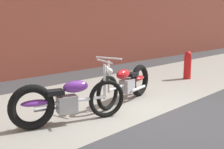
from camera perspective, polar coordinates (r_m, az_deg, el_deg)
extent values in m
plane|color=#38383A|center=(5.16, 9.20, -8.42)|extent=(80.00, 80.00, 0.00)
cube|color=gray|center=(6.27, -4.08, -4.90)|extent=(36.00, 3.50, 0.01)
torus|color=black|center=(4.95, -1.11, -4.97)|extent=(0.67, 0.30, 0.68)
torus|color=black|center=(4.55, -16.08, -6.45)|extent=(0.73, 0.36, 0.73)
cylinder|color=silver|center=(4.70, -8.27, -5.40)|extent=(1.19, 0.45, 0.06)
cube|color=#99999E|center=(4.69, -9.19, -5.98)|extent=(0.37, 0.31, 0.28)
ellipsoid|color=#6B2D93|center=(4.67, -7.42, -2.46)|extent=(0.48, 0.32, 0.20)
ellipsoid|color=#6B2D93|center=(4.54, -15.49, -5.66)|extent=(0.47, 0.31, 0.10)
cube|color=black|center=(4.58, -11.65, -3.61)|extent=(0.33, 0.28, 0.08)
cylinder|color=silver|center=(4.86, -1.54, -1.50)|extent=(0.06, 0.06, 0.62)
cylinder|color=silver|center=(4.80, -1.56, 2.71)|extent=(0.22, 0.56, 0.03)
sphere|color=white|center=(4.87, -0.49, 0.68)|extent=(0.11, 0.11, 0.11)
cylinder|color=silver|center=(4.79, -12.47, -6.75)|extent=(0.54, 0.24, 0.06)
torus|color=black|center=(5.36, -0.90, -3.79)|extent=(0.68, 0.20, 0.68)
torus|color=black|center=(6.44, 5.66, -1.20)|extent=(0.74, 0.26, 0.73)
cylinder|color=silver|center=(5.88, 2.69, -2.11)|extent=(1.23, 0.28, 0.06)
cube|color=#99999E|center=(5.96, 3.08, -2.35)|extent=(0.35, 0.27, 0.28)
ellipsoid|color=red|center=(5.77, 2.30, 0.07)|extent=(0.47, 0.27, 0.20)
ellipsoid|color=red|center=(6.38, 5.46, -0.74)|extent=(0.47, 0.26, 0.10)
cube|color=black|center=(6.08, 4.06, 0.02)|extent=(0.31, 0.25, 0.08)
cylinder|color=silver|center=(5.32, -0.67, -0.46)|extent=(0.05, 0.05, 0.62)
cylinder|color=silver|center=(5.27, -0.68, 3.39)|extent=(0.14, 0.58, 0.03)
sphere|color=white|center=(5.21, -1.29, 1.31)|extent=(0.11, 0.11, 0.11)
cylinder|color=silver|center=(6.11, 5.43, -2.83)|extent=(0.55, 0.16, 0.06)
cylinder|color=red|center=(8.71, 15.17, 1.42)|extent=(0.22, 0.22, 0.70)
sphere|color=red|center=(8.66, 15.29, 3.97)|extent=(0.20, 0.20, 0.20)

